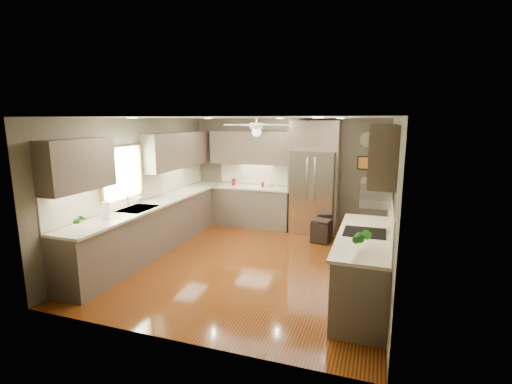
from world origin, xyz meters
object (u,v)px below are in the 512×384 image
Objects in this scene: refrigerator at (314,179)px; microwave at (376,193)px; bowl at (268,186)px; stool at (322,231)px; canister_a at (234,182)px; soap_bottle at (140,199)px; potted_plant_left at (78,220)px; potted_plant_right at (362,238)px; paper_towel at (106,211)px; canister_d at (263,184)px.

microwave is (1.33, -2.71, 0.29)m from refrigerator.
bowl is 0.47× the size of stool.
soap_bottle is (-0.86, -2.43, 0.01)m from canister_a.
potted_plant_left is at bearing -111.90° from bowl.
refrigerator is (1.92, -0.05, 0.17)m from canister_a.
microwave is (4.10, -0.33, 0.45)m from soap_bottle.
bowl is at bearing 54.29° from soap_bottle.
refrigerator is (1.05, -0.02, 0.22)m from bowl.
bowl is at bearing 122.17° from potted_plant_right.
paper_towel is (-2.95, -2.76, 0.84)m from stool.
microwave is 4.06m from paper_towel.
microwave is 2.60m from stool.
microwave is (3.98, 1.26, 0.40)m from potted_plant_left.
potted_plant_right is 0.95m from microwave.
soap_bottle reaches higher than canister_d.
refrigerator is (-1.21, 3.57, 0.10)m from potted_plant_right.
canister_a is 0.85× the size of soap_bottle.
potted_plant_right is at bearing -56.42° from canister_d.
potted_plant_left is at bearing -90.81° from paper_towel.
potted_plant_left is 4.20m from microwave.
soap_bottle is at bearing -123.13° from canister_d.
microwave is at bearing -47.56° from canister_d.
canister_a is 0.54× the size of potted_plant_right.
bowl is (1.72, 2.40, -0.07)m from soap_bottle.
paper_towel reaches higher than canister_d.
potted_plant_left is 4.51m from stool.
potted_plant_right reaches higher than bowl.
potted_plant_left reaches higher than canister_a.
canister_d is at bearing -0.50° from canister_a.
bowl is 0.39× the size of microwave.
stool is at bearing -26.85° from bowl.
potted_plant_right reaches higher than canister_a.
bowl is 0.09× the size of refrigerator.
bowl is 1.68m from stool.
bowl is (1.60, 3.99, -0.11)m from potted_plant_left.
potted_plant_right is 0.12× the size of refrigerator.
potted_plant_right is at bearing -71.31° from refrigerator.
potted_plant_right is 1.39× the size of bowl.
soap_bottle is 0.35× the size of microwave.
canister_a is at bearing 179.50° from canister_d.
canister_d is 1.82m from stool.
soap_bottle is 0.42× the size of stool.
soap_bottle is 4.15m from potted_plant_right.
potted_plant_right is 0.54× the size of microwave.
paper_towel is (0.01, 0.54, 0.00)m from potted_plant_left.
potted_plant_left reaches higher than bowl.
refrigerator is 3.03m from microwave.
paper_towel is at bearing -112.73° from canister_d.
bowl is at bearing 153.15° from stool.
potted_plant_right is at bearing -57.83° from bowl.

